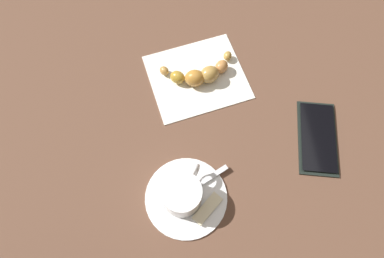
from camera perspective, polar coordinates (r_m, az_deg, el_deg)
name	(u,v)px	position (r m, az deg, el deg)	size (l,w,h in m)	color
ground_plane	(202,142)	(0.64, 1.72, -2.17)	(1.80, 1.80, 0.00)	brown
saucer	(186,197)	(0.61, -1.00, -11.46)	(0.15, 0.15, 0.01)	white
espresso_cup	(182,194)	(0.58, -1.62, -10.89)	(0.09, 0.07, 0.05)	white
teaspoon	(185,193)	(0.60, -1.22, -10.75)	(0.07, 0.13, 0.01)	silver
sugar_packet	(207,208)	(0.60, 2.62, -13.25)	(0.06, 0.02, 0.01)	beige
napkin	(197,77)	(0.70, 0.86, 8.81)	(0.17, 0.19, 0.00)	white
croissant	(201,74)	(0.68, 1.45, 9.26)	(0.08, 0.16, 0.04)	#B78643
cell_phone	(318,137)	(0.68, 20.42, -1.34)	(0.16, 0.10, 0.01)	black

